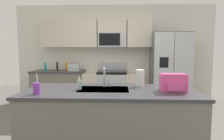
{
  "coord_description": "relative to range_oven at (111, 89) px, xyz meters",
  "views": [
    {
      "loc": [
        0.17,
        -3.07,
        1.44
      ],
      "look_at": [
        0.01,
        0.6,
        1.05
      ],
      "focal_mm": 31.08,
      "sensor_mm": 36.0,
      "label": 1
    }
  ],
  "objects": [
    {
      "name": "bottle_teal",
      "position": [
        -1.65,
        -0.06,
        0.56
      ],
      "size": [
        0.06,
        0.06,
        0.21
      ],
      "primitive_type": "cylinder",
      "color": "teal",
      "rests_on": "back_counter"
    },
    {
      "name": "drink_cup_purple",
      "position": [
        -0.77,
        -2.6,
        0.53
      ],
      "size": [
        0.08,
        0.08,
        0.26
      ],
      "color": "purple",
      "rests_on": "island_counter"
    },
    {
      "name": "ground_plane",
      "position": [
        0.08,
        -1.8,
        -0.44
      ],
      "size": [
        9.0,
        9.0,
        0.0
      ],
      "primitive_type": "plane",
      "color": "#66605B",
      "rests_on": "ground"
    },
    {
      "name": "backpack",
      "position": [
        0.93,
        -2.36,
        0.57
      ],
      "size": [
        0.32,
        0.22,
        0.23
      ],
      "color": "#EA4C93",
      "rests_on": "island_counter"
    },
    {
      "name": "back_counter",
      "position": [
        -1.34,
        -0.0,
        0.01
      ],
      "size": [
        1.3,
        0.63,
        0.9
      ],
      "color": "slate",
      "rests_on": "ground"
    },
    {
      "name": "kitchen_wall_unit",
      "position": [
        -0.07,
        0.28,
        1.03
      ],
      "size": [
        5.2,
        0.43,
        2.6
      ],
      "color": "silver",
      "rests_on": "ground"
    },
    {
      "name": "island_counter",
      "position": [
        0.12,
        -2.32,
        0.01
      ],
      "size": [
        2.3,
        0.96,
        0.9
      ],
      "color": "slate",
      "rests_on": "ground"
    },
    {
      "name": "refrigerator",
      "position": [
        1.46,
        -0.07,
        0.48
      ],
      "size": [
        0.9,
        0.76,
        1.85
      ],
      "color": "#4C4F54",
      "rests_on": "ground"
    },
    {
      "name": "sink_faucet",
      "position": [
        0.02,
        -2.13,
        0.62
      ],
      "size": [
        0.08,
        0.21,
        0.28
      ],
      "color": "#B7BABF",
      "rests_on": "island_counter"
    },
    {
      "name": "pepper_mill",
      "position": [
        -1.37,
        -0.0,
        0.57
      ],
      "size": [
        0.05,
        0.05,
        0.22
      ],
      "primitive_type": "cylinder",
      "color": "black",
      "rests_on": "back_counter"
    },
    {
      "name": "toaster",
      "position": [
        -0.92,
        -0.05,
        0.55
      ],
      "size": [
        0.28,
        0.16,
        0.18
      ],
      "color": "#B7BABF",
      "rests_on": "back_counter"
    },
    {
      "name": "soap_dispenser",
      "position": [
        -0.31,
        -2.31,
        0.53
      ],
      "size": [
        0.06,
        0.06,
        0.17
      ],
      "color": "#A5D8B2",
      "rests_on": "island_counter"
    },
    {
      "name": "paper_towel_roll",
      "position": [
        0.54,
        -2.01,
        0.58
      ],
      "size": [
        0.12,
        0.12,
        0.24
      ],
      "primitive_type": "cylinder",
      "color": "white",
      "rests_on": "island_counter"
    },
    {
      "name": "bottle_orange",
      "position": [
        -1.14,
        0.05,
        0.56
      ],
      "size": [
        0.07,
        0.07,
        0.21
      ],
      "primitive_type": "cylinder",
      "color": "orange",
      "rests_on": "back_counter"
    },
    {
      "name": "range_oven",
      "position": [
        0.0,
        0.0,
        0.0
      ],
      "size": [
        1.36,
        0.61,
        1.1
      ],
      "color": "#B7BABF",
      "rests_on": "ground"
    }
  ]
}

